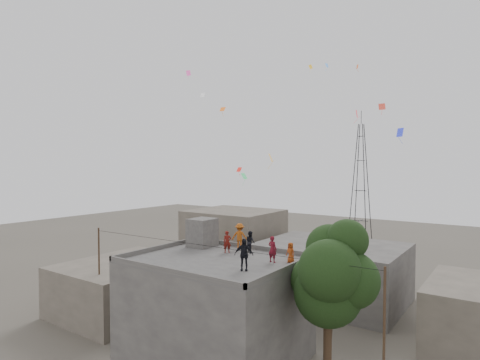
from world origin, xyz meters
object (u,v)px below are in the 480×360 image
object	(u,v)px
tree	(332,276)
transmission_tower	(360,184)
person_red_adult	(272,249)
stair_head_box	(202,232)
person_dark_adult	(244,255)

from	to	relation	value
tree	transmission_tower	size ratio (longest dim) A/B	0.45
tree	person_red_adult	size ratio (longest dim) A/B	5.74
stair_head_box	transmission_tower	world-z (taller)	transmission_tower
tree	stair_head_box	bearing A→B (deg)	169.26
person_red_adult	stair_head_box	bearing A→B (deg)	-5.30
transmission_tower	person_red_adult	world-z (taller)	transmission_tower
stair_head_box	tree	size ratio (longest dim) A/B	0.22
tree	transmission_tower	world-z (taller)	transmission_tower
transmission_tower	person_red_adult	xyz separation A→B (m)	(7.31, -38.62, -2.18)
person_red_adult	person_dark_adult	bearing A→B (deg)	87.08
stair_head_box	transmission_tower	size ratio (longest dim) A/B	0.10
tree	person_red_adult	bearing A→B (deg)	169.07
person_red_adult	person_dark_adult	world-z (taller)	person_dark_adult
tree	person_dark_adult	world-z (taller)	tree
stair_head_box	person_red_adult	xyz separation A→B (m)	(6.51, -1.22, -0.21)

